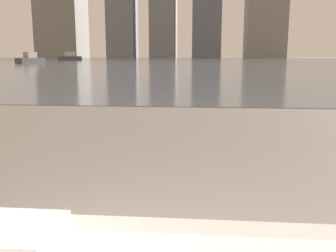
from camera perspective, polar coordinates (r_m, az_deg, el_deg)
towel_stack at (r=1.05m, az=-22.98°, el=-15.80°), size 0.24×0.21×0.08m
harbor_water at (r=62.11m, az=4.91°, el=9.85°), size 180.00×110.00×0.01m
harbor_boat_0 at (r=70.09m, az=-14.69°, el=10.10°), size 3.43×4.23×1.54m
harbor_boat_3 at (r=47.12m, az=-20.22°, el=9.51°), size 2.50×3.66×1.30m
skyline_tower_1 at (r=121.54m, az=-7.07°, el=17.48°), size 8.49×8.65×30.60m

